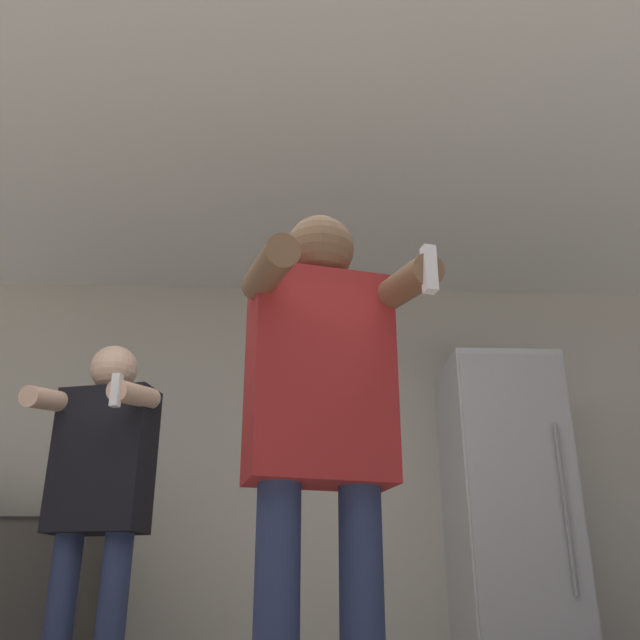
# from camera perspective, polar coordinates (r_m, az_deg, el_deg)

# --- Properties ---
(wall_back) EXTENTS (7.00, 0.06, 2.55)m
(wall_back) POSITION_cam_1_polar(r_m,az_deg,el_deg) (4.42, -6.76, -12.77)
(wall_back) COLOR beige
(wall_back) RESTS_ON ground_plane
(ceiling_slab) EXTENTS (7.00, 3.26, 0.05)m
(ceiling_slab) POSITION_cam_1_polar(r_m,az_deg,el_deg) (3.60, -7.31, 12.14)
(ceiling_slab) COLOR silver
(ceiling_slab) RESTS_ON wall_back
(refrigerator) EXTENTS (0.61, 0.67, 1.92)m
(refrigerator) POSITION_cam_1_polar(r_m,az_deg,el_deg) (4.21, 15.01, -16.04)
(refrigerator) COLOR silver
(refrigerator) RESTS_ON ground_plane
(bottle_green_wine) EXTENTS (0.06, 0.06, 0.23)m
(bottle_green_wine) POSITION_cam_1_polar(r_m,az_deg,el_deg) (4.27, -19.14, -13.96)
(bottle_green_wine) COLOR #194723
(bottle_green_wine) RESTS_ON counter
(person_woman_foreground) EXTENTS (0.60, 0.60, 1.79)m
(person_woman_foreground) POSITION_cam_1_polar(r_m,az_deg,el_deg) (2.18, 0.11, -8.05)
(person_woman_foreground) COLOR navy
(person_woman_foreground) RESTS_ON ground_plane
(person_man_side) EXTENTS (0.58, 0.55, 1.73)m
(person_man_side) POSITION_cam_1_polar(r_m,az_deg,el_deg) (3.39, -17.28, -12.88)
(person_man_side) COLOR navy
(person_man_side) RESTS_ON ground_plane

